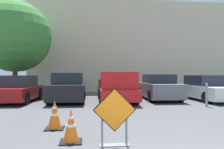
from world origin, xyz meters
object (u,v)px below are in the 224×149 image
object	(u,v)px
road_closed_sign	(115,116)
parked_car_fourth	(206,89)
parked_car_third	(159,88)
parked_car_nearest	(19,90)
pickup_truck	(116,88)
parked_car_second	(68,88)
bollard_nearest	(207,94)
traffic_cone_nearest	(71,126)
traffic_cone_second	(55,115)

from	to	relation	value
road_closed_sign	parked_car_fourth	size ratio (longest dim) A/B	0.26
road_closed_sign	parked_car_third	size ratio (longest dim) A/B	0.30
parked_car_nearest	parked_car_fourth	size ratio (longest dim) A/B	0.88
parked_car_fourth	pickup_truck	bearing A→B (deg)	1.74
parked_car_second	bollard_nearest	world-z (taller)	parked_car_second
traffic_cone_nearest	bollard_nearest	distance (m)	7.57
road_closed_sign	pickup_truck	distance (m)	7.47
parked_car_nearest	pickup_truck	size ratio (longest dim) A/B	0.79
bollard_nearest	parked_car_nearest	bearing A→B (deg)	163.24
pickup_truck	parked_car_fourth	bearing A→B (deg)	-175.49
road_closed_sign	parked_car_fourth	world-z (taller)	parked_car_fourth
road_closed_sign	pickup_truck	size ratio (longest dim) A/B	0.24
traffic_cone_nearest	parked_car_second	size ratio (longest dim) A/B	0.18
road_closed_sign	parked_car_nearest	distance (m)	9.00
traffic_cone_second	parked_car_second	xyz separation A→B (m)	(-0.17, 6.29, 0.35)
parked_car_third	traffic_cone_nearest	bearing A→B (deg)	61.56
traffic_cone_nearest	parked_car_fourth	xyz separation A→B (m)	(7.32, 7.28, 0.30)
road_closed_sign	traffic_cone_second	world-z (taller)	road_closed_sign
traffic_cone_nearest	pickup_truck	distance (m)	7.30
traffic_cone_nearest	traffic_cone_second	world-z (taller)	traffic_cone_second
pickup_truck	parked_car_fourth	distance (m)	5.37
parked_car_second	bollard_nearest	bearing A→B (deg)	157.43
traffic_cone_second	pickup_truck	xyz separation A→B (m)	(2.50, 5.77, 0.35)
pickup_truck	parked_car_fourth	size ratio (longest dim) A/B	1.11
pickup_truck	bollard_nearest	world-z (taller)	pickup_truck
parked_car_nearest	parked_car_fourth	distance (m)	10.70
road_closed_sign	parked_car_nearest	xyz separation A→B (m)	(-4.31, 7.90, 0.03)
parked_car_second	pickup_truck	size ratio (longest dim) A/B	0.82
parked_car_second	parked_car_third	bearing A→B (deg)	-176.96
bollard_nearest	traffic_cone_nearest	bearing A→B (deg)	-141.33
parked_car_nearest	road_closed_sign	bearing A→B (deg)	121.05
parked_car_third	bollard_nearest	size ratio (longest dim) A/B	3.73
traffic_cone_second	parked_car_third	bearing A→B (deg)	51.57
parked_car_nearest	pickup_truck	xyz separation A→B (m)	(5.34, -0.51, 0.07)
road_closed_sign	parked_car_fourth	bearing A→B (deg)	50.14
traffic_cone_second	bollard_nearest	xyz separation A→B (m)	(6.45, 3.48, 0.19)
road_closed_sign	parked_car_third	bearing A→B (deg)	65.48
traffic_cone_nearest	bollard_nearest	xyz separation A→B (m)	(5.91, 4.73, 0.21)
road_closed_sign	traffic_cone_second	distance (m)	2.20
parked_car_third	parked_car_fourth	size ratio (longest dim) A/B	0.88
traffic_cone_second	parked_car_second	world-z (taller)	parked_car_second
traffic_cone_nearest	parked_car_fourth	size ratio (longest dim) A/B	0.16
road_closed_sign	pickup_truck	world-z (taller)	pickup_truck
traffic_cone_nearest	pickup_truck	xyz separation A→B (m)	(1.96, 7.02, 0.38)
pickup_truck	parked_car_second	bearing A→B (deg)	-9.23
road_closed_sign	bollard_nearest	bearing A→B (deg)	45.69
parked_car_third	parked_car_fourth	xyz separation A→B (m)	(2.67, -0.50, -0.04)
road_closed_sign	parked_car_nearest	bearing A→B (deg)	118.58
road_closed_sign	bollard_nearest	world-z (taller)	road_closed_sign
traffic_cone_second	pickup_truck	world-z (taller)	pickup_truck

